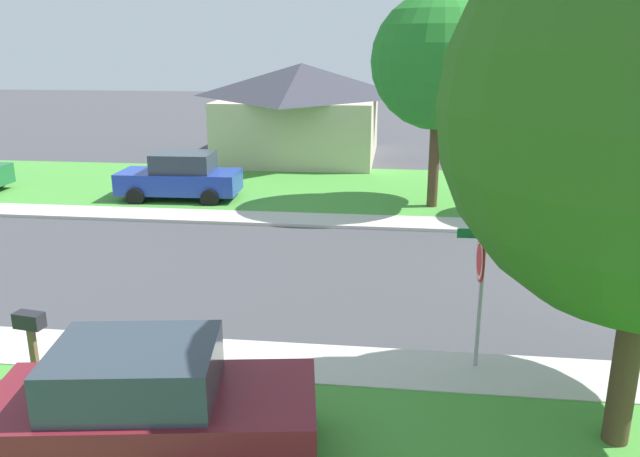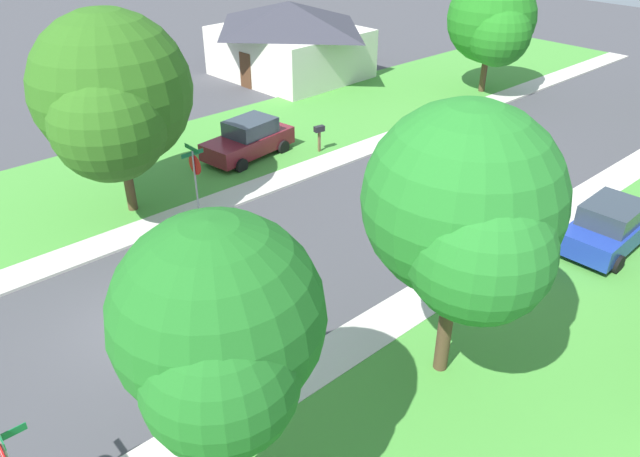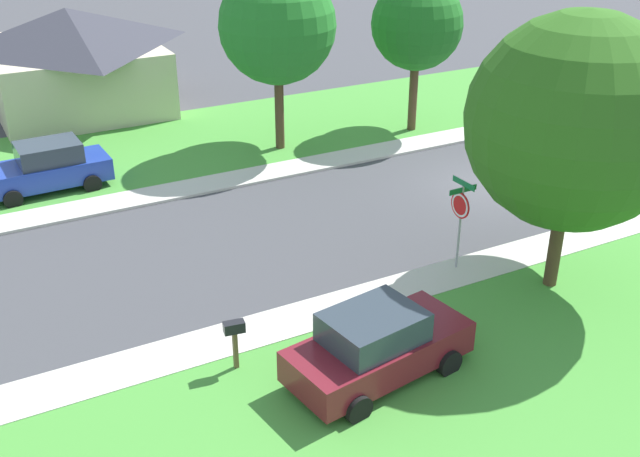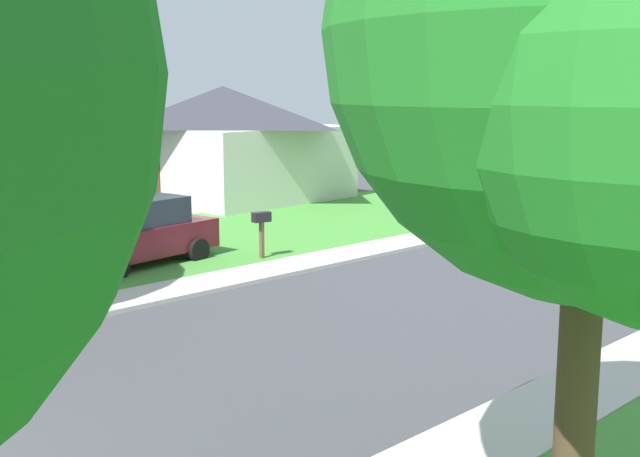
{
  "view_description": "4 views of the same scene",
  "coord_description": "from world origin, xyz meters",
  "px_view_note": "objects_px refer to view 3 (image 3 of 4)",
  "views": [
    {
      "loc": [
        -14.55,
        6.21,
        5.5
      ],
      "look_at": [
        -0.77,
        7.88,
        1.4
      ],
      "focal_mm": 35.2,
      "sensor_mm": 36.0,
      "label": 1
    },
    {
      "loc": [
        13.48,
        -5.18,
        11.03
      ],
      "look_at": [
        1.19,
        5.81,
        1.4
      ],
      "focal_mm": 33.69,
      "sensor_mm": 36.0,
      "label": 2
    },
    {
      "loc": [
        -19.17,
        16.97,
        10.64
      ],
      "look_at": [
        -2.75,
        8.21,
        1.4
      ],
      "focal_mm": 42.16,
      "sensor_mm": 36.0,
      "label": 3
    },
    {
      "loc": [
        10.08,
        -1.37,
        4.5
      ],
      "look_at": [
        -2.61,
        11.03,
        1.4
      ],
      "focal_mm": 45.11,
      "sensor_mm": 36.0,
      "label": 4
    }
  ],
  "objects_px": {
    "car_blue_kerbside_mid": "(47,168)",
    "tree_sidewalk_far": "(417,26)",
    "stop_sign_near_corner": "(509,89)",
    "tree_sidewalk_mid": "(571,124)",
    "house_right_setback": "(72,57)",
    "mailbox": "(234,333)",
    "car_maroon_behind_trees": "(377,345)",
    "stop_sign_far_corner": "(460,210)",
    "tree_across_left": "(279,28)"
  },
  "relations": [
    {
      "from": "car_maroon_behind_trees",
      "to": "mailbox",
      "type": "xyz_separation_m",
      "value": [
        1.75,
        2.7,
        0.14
      ]
    },
    {
      "from": "stop_sign_far_corner",
      "to": "car_blue_kerbside_mid",
      "type": "distance_m",
      "value": 14.65
    },
    {
      "from": "car_blue_kerbside_mid",
      "to": "car_maroon_behind_trees",
      "type": "relative_size",
      "value": 0.97
    },
    {
      "from": "mailbox",
      "to": "house_right_setback",
      "type": "bearing_deg",
      "value": -3.0
    },
    {
      "from": "tree_sidewalk_mid",
      "to": "mailbox",
      "type": "xyz_separation_m",
      "value": [
        0.24,
        9.28,
        -3.54
      ]
    },
    {
      "from": "car_maroon_behind_trees",
      "to": "car_blue_kerbside_mid",
      "type": "bearing_deg",
      "value": 17.44
    },
    {
      "from": "stop_sign_near_corner",
      "to": "tree_sidewalk_mid",
      "type": "height_order",
      "value": "tree_sidewalk_mid"
    },
    {
      "from": "stop_sign_near_corner",
      "to": "car_maroon_behind_trees",
      "type": "xyz_separation_m",
      "value": [
        -11.89,
        13.92,
        -1.01
      ]
    },
    {
      "from": "car_maroon_behind_trees",
      "to": "tree_across_left",
      "type": "distance_m",
      "value": 15.92
    },
    {
      "from": "house_right_setback",
      "to": "mailbox",
      "type": "relative_size",
      "value": 6.87
    },
    {
      "from": "tree_sidewalk_mid",
      "to": "house_right_setback",
      "type": "xyz_separation_m",
      "value": [
        22.53,
        8.11,
        -2.17
      ]
    },
    {
      "from": "stop_sign_near_corner",
      "to": "tree_sidewalk_far",
      "type": "distance_m",
      "value": 4.75
    },
    {
      "from": "tree_sidewalk_mid",
      "to": "car_blue_kerbside_mid",
      "type": "bearing_deg",
      "value": 40.58
    },
    {
      "from": "stop_sign_far_corner",
      "to": "mailbox",
      "type": "distance_m",
      "value": 7.5
    },
    {
      "from": "stop_sign_near_corner",
      "to": "mailbox",
      "type": "relative_size",
      "value": 2.11
    },
    {
      "from": "car_blue_kerbside_mid",
      "to": "house_right_setback",
      "type": "bearing_deg",
      "value": -17.62
    },
    {
      "from": "tree_sidewalk_mid",
      "to": "mailbox",
      "type": "relative_size",
      "value": 5.71
    },
    {
      "from": "tree_across_left",
      "to": "house_right_setback",
      "type": "relative_size",
      "value": 0.8
    },
    {
      "from": "car_blue_kerbside_mid",
      "to": "tree_sidewalk_mid",
      "type": "bearing_deg",
      "value": -139.42
    },
    {
      "from": "tree_across_left",
      "to": "mailbox",
      "type": "xyz_separation_m",
      "value": [
        -12.97,
        7.32,
        -3.8
      ]
    },
    {
      "from": "car_maroon_behind_trees",
      "to": "stop_sign_near_corner",
      "type": "bearing_deg",
      "value": -49.5
    },
    {
      "from": "car_blue_kerbside_mid",
      "to": "tree_sidewalk_far",
      "type": "relative_size",
      "value": 0.68
    },
    {
      "from": "stop_sign_far_corner",
      "to": "mailbox",
      "type": "relative_size",
      "value": 2.11
    },
    {
      "from": "car_blue_kerbside_mid",
      "to": "tree_sidewalk_far",
      "type": "height_order",
      "value": "tree_sidewalk_far"
    },
    {
      "from": "stop_sign_far_corner",
      "to": "tree_sidewalk_far",
      "type": "height_order",
      "value": "tree_sidewalk_far"
    },
    {
      "from": "car_blue_kerbside_mid",
      "to": "mailbox",
      "type": "distance_m",
      "value": 12.9
    },
    {
      "from": "car_blue_kerbside_mid",
      "to": "tree_sidewalk_far",
      "type": "xyz_separation_m",
      "value": [
        -0.44,
        -15.11,
        3.55
      ]
    },
    {
      "from": "stop_sign_far_corner",
      "to": "tree_sidewalk_mid",
      "type": "bearing_deg",
      "value": -129.69
    },
    {
      "from": "car_maroon_behind_trees",
      "to": "tree_across_left",
      "type": "relative_size",
      "value": 0.63
    },
    {
      "from": "car_blue_kerbside_mid",
      "to": "mailbox",
      "type": "height_order",
      "value": "car_blue_kerbside_mid"
    },
    {
      "from": "stop_sign_near_corner",
      "to": "tree_across_left",
      "type": "bearing_deg",
      "value": 73.06
    },
    {
      "from": "tree_sidewalk_far",
      "to": "tree_sidewalk_mid",
      "type": "distance_m",
      "value": 13.18
    },
    {
      "from": "house_right_setback",
      "to": "tree_across_left",
      "type": "bearing_deg",
      "value": -146.59
    },
    {
      "from": "car_maroon_behind_trees",
      "to": "house_right_setback",
      "type": "bearing_deg",
      "value": 3.66
    },
    {
      "from": "stop_sign_near_corner",
      "to": "house_right_setback",
      "type": "xyz_separation_m",
      "value": [
        12.16,
        15.46,
        0.49
      ]
    },
    {
      "from": "car_blue_kerbside_mid",
      "to": "stop_sign_far_corner",
      "type": "bearing_deg",
      "value": -141.11
    },
    {
      "from": "tree_sidewalk_mid",
      "to": "mailbox",
      "type": "height_order",
      "value": "tree_sidewalk_mid"
    },
    {
      "from": "tree_across_left",
      "to": "tree_sidewalk_far",
      "type": "distance_m",
      "value": 5.99
    },
    {
      "from": "stop_sign_far_corner",
      "to": "car_blue_kerbside_mid",
      "type": "bearing_deg",
      "value": 38.89
    },
    {
      "from": "stop_sign_near_corner",
      "to": "car_maroon_behind_trees",
      "type": "relative_size",
      "value": 0.61
    },
    {
      "from": "stop_sign_far_corner",
      "to": "stop_sign_near_corner",
      "type": "bearing_deg",
      "value": -46.75
    },
    {
      "from": "car_blue_kerbside_mid",
      "to": "mailbox",
      "type": "bearing_deg",
      "value": -171.72
    },
    {
      "from": "tree_across_left",
      "to": "car_maroon_behind_trees",
      "type": "bearing_deg",
      "value": 162.61
    },
    {
      "from": "tree_sidewalk_far",
      "to": "tree_sidewalk_mid",
      "type": "bearing_deg",
      "value": 162.45
    },
    {
      "from": "stop_sign_near_corner",
      "to": "house_right_setback",
      "type": "bearing_deg",
      "value": 51.81
    },
    {
      "from": "house_right_setback",
      "to": "mailbox",
      "type": "distance_m",
      "value": 22.37
    },
    {
      "from": "tree_sidewalk_far",
      "to": "tree_sidewalk_mid",
      "type": "relative_size",
      "value": 0.86
    },
    {
      "from": "stop_sign_far_corner",
      "to": "car_blue_kerbside_mid",
      "type": "height_order",
      "value": "stop_sign_far_corner"
    },
    {
      "from": "tree_sidewalk_mid",
      "to": "house_right_setback",
      "type": "distance_m",
      "value": 24.05
    },
    {
      "from": "car_blue_kerbside_mid",
      "to": "house_right_setback",
      "type": "relative_size",
      "value": 0.48
    }
  ]
}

